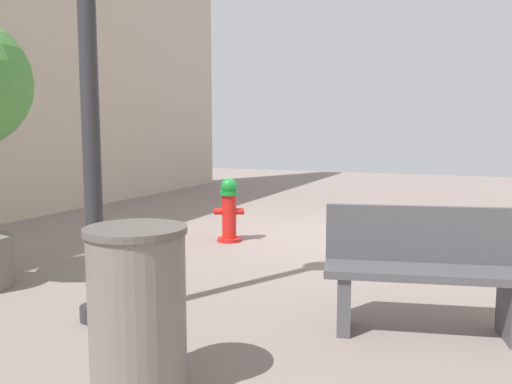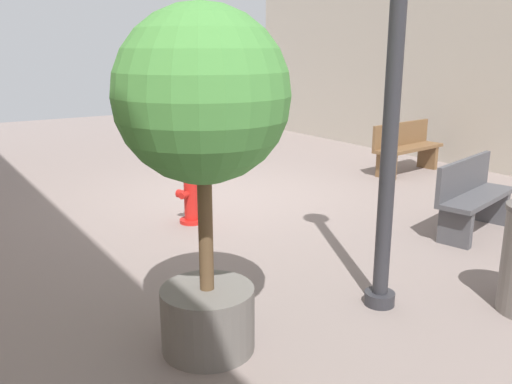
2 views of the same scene
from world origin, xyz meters
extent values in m
plane|color=gray|center=(0.00, 0.00, 0.00)|extent=(23.40, 23.40, 0.00)
cylinder|color=red|center=(1.09, 0.90, 0.03)|extent=(0.33, 0.33, 0.05)
cylinder|color=red|center=(1.09, 0.90, 0.35)|extent=(0.20, 0.20, 0.60)
cylinder|color=#198C33|center=(1.09, 0.90, 0.68)|extent=(0.25, 0.25, 0.06)
sphere|color=#198C33|center=(1.09, 0.90, 0.77)|extent=(0.23, 0.23, 0.23)
cylinder|color=red|center=(1.22, 0.96, 0.42)|extent=(0.16, 0.14, 0.09)
cylinder|color=red|center=(0.96, 0.84, 0.42)|extent=(0.16, 0.14, 0.09)
cylinder|color=red|center=(1.16, 0.76, 0.38)|extent=(0.16, 0.18, 0.11)
cube|color=brown|center=(-4.38, 0.41, 0.23)|extent=(0.14, 0.40, 0.45)
cube|color=brown|center=(-3.06, 0.56, 0.23)|extent=(0.14, 0.40, 0.45)
cube|color=brown|center=(-3.72, 0.48, 0.48)|extent=(1.70, 0.62, 0.06)
cube|color=brown|center=(-3.70, 0.29, 0.73)|extent=(1.66, 0.24, 0.44)
cube|color=#4C4C51|center=(-2.30, 3.18, 0.23)|extent=(0.19, 0.41, 0.45)
cube|color=#4C4C51|center=(-1.13, 3.45, 0.23)|extent=(0.19, 0.41, 0.45)
cube|color=#4C4C51|center=(-1.72, 3.31, 0.48)|extent=(1.57, 0.77, 0.06)
cube|color=#4C4C51|center=(-1.67, 3.13, 0.73)|extent=(1.48, 0.40, 0.44)
cylinder|color=slate|center=(2.44, 3.82, 0.26)|extent=(0.73, 0.73, 0.51)
cylinder|color=brown|center=(2.44, 3.82, 1.06)|extent=(0.11, 0.11, 1.09)
sphere|color=#4C9342|center=(2.44, 3.82, 1.98)|extent=(1.26, 1.26, 1.26)
cylinder|color=#2D2D33|center=(0.76, 4.04, 0.06)|extent=(0.28, 0.28, 0.12)
cylinder|color=#2D2D33|center=(0.76, 4.04, 1.94)|extent=(0.14, 0.14, 3.64)
camera|label=1|loc=(-2.01, 7.30, 1.53)|focal=36.51mm
camera|label=2|loc=(4.23, 7.17, 2.29)|focal=37.53mm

